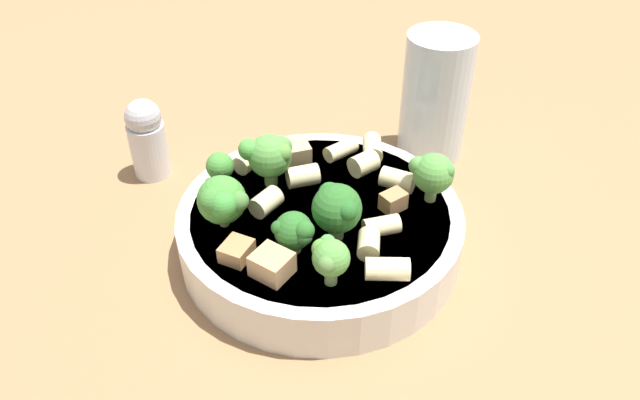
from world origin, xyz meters
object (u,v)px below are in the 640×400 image
(broccoli_floret_2, at_px, (222,201))
(broccoli_floret_5, at_px, (336,207))
(broccoli_floret_0, at_px, (270,155))
(chicken_chunk_0, at_px, (272,264))
(broccoli_floret_1, at_px, (433,173))
(chicken_chunk_1, at_px, (294,151))
(rigatoni_9, at_px, (369,244))
(rigatoni_5, at_px, (331,209))
(rigatoni_8, at_px, (341,150))
(rigatoni_0, at_px, (303,176))
(rigatoni_4, at_px, (248,160))
(broccoli_floret_3, at_px, (220,167))
(chicken_chunk_3, at_px, (393,201))
(pasta_bowl, at_px, (320,226))
(rigatoni_6, at_px, (383,224))
(rigatoni_1, at_px, (266,202))
(drinking_glass, at_px, (434,105))
(chicken_chunk_2, at_px, (237,251))
(broccoli_floret_4, at_px, (295,231))
(rigatoni_10, at_px, (374,149))
(rigatoni_3, at_px, (397,180))
(rigatoni_7, at_px, (364,164))
(broccoli_floret_6, at_px, (329,257))
(rigatoni_2, at_px, (387,269))
(pepper_shaker, at_px, (147,138))

(broccoli_floret_2, relative_size, broccoli_floret_5, 0.93)
(broccoli_floret_0, distance_m, chicken_chunk_0, 0.10)
(broccoli_floret_1, bearing_deg, chicken_chunk_1, -176.45)
(broccoli_floret_0, relative_size, rigatoni_9, 2.12)
(rigatoni_5, height_order, rigatoni_8, same)
(broccoli_floret_1, xyz_separation_m, chicken_chunk_0, (-0.06, -0.13, -0.02))
(broccoli_floret_1, distance_m, rigatoni_0, 0.10)
(rigatoni_4, height_order, chicken_chunk_1, rigatoni_4)
(broccoli_floret_3, bearing_deg, chicken_chunk_3, 19.02)
(chicken_chunk_1, bearing_deg, broccoli_floret_2, -87.27)
(pasta_bowl, bearing_deg, broccoli_floret_5, -37.92)
(rigatoni_6, bearing_deg, rigatoni_1, -164.30)
(rigatoni_1, distance_m, drinking_glass, 0.20)
(chicken_chunk_3, bearing_deg, chicken_chunk_2, -123.27)
(broccoli_floret_4, bearing_deg, rigatoni_8, 104.73)
(rigatoni_10, bearing_deg, rigatoni_9, -64.46)
(broccoli_floret_3, distance_m, drinking_glass, 0.21)
(broccoli_floret_3, distance_m, rigatoni_3, 0.14)
(chicken_chunk_1, bearing_deg, rigatoni_0, -45.97)
(rigatoni_3, xyz_separation_m, rigatoni_7, (-0.03, 0.00, 0.00))
(broccoli_floret_2, xyz_separation_m, chicken_chunk_3, (0.10, 0.08, -0.02))
(broccoli_floret_2, xyz_separation_m, rigatoni_0, (0.02, 0.07, -0.02))
(broccoli_floret_6, height_order, rigatoni_2, broccoli_floret_6)
(broccoli_floret_5, distance_m, chicken_chunk_3, 0.06)
(rigatoni_3, height_order, chicken_chunk_3, rigatoni_3)
(broccoli_floret_1, distance_m, broccoli_floret_5, 0.09)
(rigatoni_7, xyz_separation_m, rigatoni_8, (-0.03, 0.01, -0.00))
(broccoli_floret_4, relative_size, chicken_chunk_2, 1.48)
(rigatoni_7, relative_size, rigatoni_9, 1.01)
(broccoli_floret_1, xyz_separation_m, broccoli_floret_5, (-0.04, -0.08, 0.00))
(broccoli_floret_3, height_order, rigatoni_2, broccoli_floret_3)
(rigatoni_5, distance_m, chicken_chunk_0, 0.07)
(broccoli_floret_2, bearing_deg, pasta_bowl, 46.65)
(rigatoni_4, bearing_deg, rigatoni_8, 44.10)
(rigatoni_2, height_order, rigatoni_9, same)
(drinking_glass, bearing_deg, rigatoni_3, -80.66)
(rigatoni_2, distance_m, rigatoni_4, 0.16)
(rigatoni_7, bearing_deg, rigatoni_3, -8.61)
(rigatoni_6, distance_m, rigatoni_8, 0.10)
(rigatoni_2, bearing_deg, rigatoni_3, 111.79)
(rigatoni_2, bearing_deg, rigatoni_6, 119.81)
(broccoli_floret_3, height_order, drinking_glass, drinking_glass)
(chicken_chunk_2, bearing_deg, rigatoni_1, 102.90)
(rigatoni_7, xyz_separation_m, rigatoni_10, (-0.00, 0.03, -0.00))
(broccoli_floret_6, relative_size, rigatoni_0, 1.39)
(rigatoni_2, distance_m, chicken_chunk_2, 0.10)
(broccoli_floret_5, height_order, rigatoni_10, broccoli_floret_5)
(pepper_shaker, bearing_deg, rigatoni_1, -10.89)
(rigatoni_1, xyz_separation_m, rigatoni_10, (0.04, 0.11, -0.00))
(broccoli_floret_1, bearing_deg, broccoli_floret_4, -118.75)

